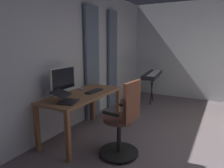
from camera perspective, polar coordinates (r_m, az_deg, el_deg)
The scene contains 10 objects.
back_room_partition at distance 3.84m, azimuth -11.60°, elevation 7.47°, with size 6.23×0.10×2.63m, color silver.
curtain_left_panel at distance 4.95m, azimuth 0.13°, elevation 6.59°, with size 0.36×0.06×2.28m, color slate.
curtain_right_panel at distance 4.22m, azimuth -5.55°, elevation 5.61°, with size 0.44×0.06×2.28m, color slate.
desk at distance 3.43m, azimuth -8.16°, elevation -4.24°, with size 1.52×0.66×0.74m.
office_chair at distance 2.86m, azimuth 3.15°, elevation -10.62°, with size 0.56×0.56×1.09m.
computer_monitor at distance 3.33m, azimuth -13.44°, elevation 1.17°, with size 0.54×0.18×0.46m.
computer_keyboard at distance 3.51m, azimuth -5.01°, elevation -2.00°, with size 0.38×0.13×0.02m, color #232328.
laptop at distance 2.97m, azimuth -12.75°, elevation -3.99°, with size 0.35×0.40×0.17m.
computer_mouse at distance 3.69m, azimuth -8.73°, elevation -1.31°, with size 0.06×0.10×0.04m, color #B7BCC1.
piano_keyboard at distance 5.34m, azimuth 11.18°, elevation 2.47°, with size 1.28×0.49×0.81m.
Camera 1 is at (2.91, -0.45, 1.60)m, focal length 32.87 mm.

